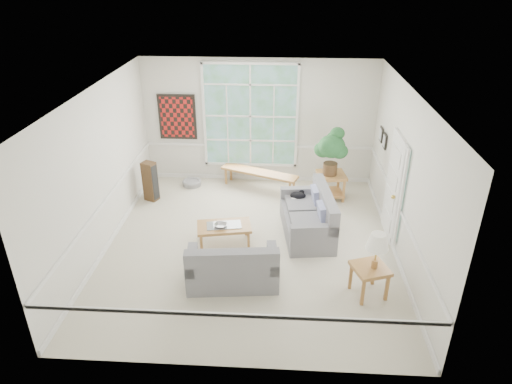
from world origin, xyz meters
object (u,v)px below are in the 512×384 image
(loveseat_front, at_px, (232,262))
(side_table, at_px, (369,280))
(loveseat_right, at_px, (307,213))
(end_table, at_px, (331,186))
(coffee_table, at_px, (224,234))

(loveseat_front, height_order, side_table, loveseat_front)
(loveseat_right, bearing_deg, end_table, 62.09)
(loveseat_front, height_order, end_table, loveseat_front)
(loveseat_front, height_order, coffee_table, loveseat_front)
(coffee_table, xyz_separation_m, end_table, (2.22, 2.03, 0.11))
(coffee_table, bearing_deg, end_table, 31.69)
(coffee_table, distance_m, end_table, 3.00)
(loveseat_right, bearing_deg, coffee_table, -171.89)
(loveseat_right, relative_size, side_table, 3.15)
(loveseat_front, xyz_separation_m, end_table, (1.92, 3.24, -0.11))
(end_table, bearing_deg, coffee_table, -137.58)
(coffee_table, bearing_deg, loveseat_right, 4.38)
(loveseat_front, bearing_deg, side_table, -10.60)
(loveseat_front, distance_m, side_table, 2.26)
(loveseat_front, relative_size, coffee_table, 1.48)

